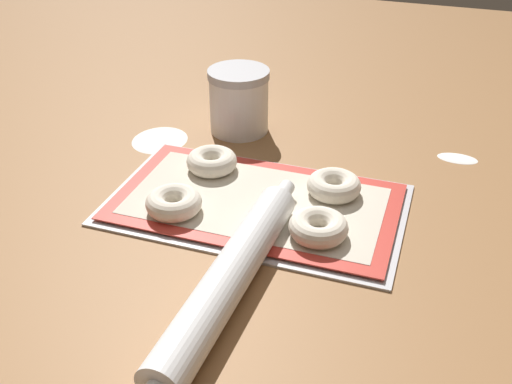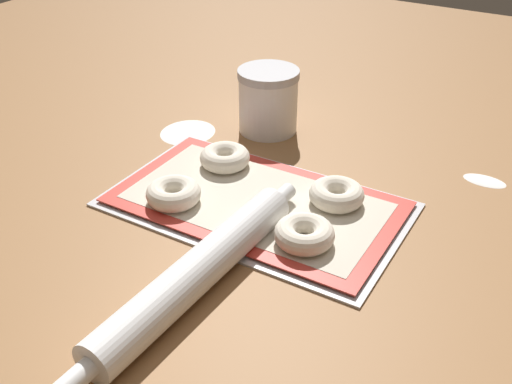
% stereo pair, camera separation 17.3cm
% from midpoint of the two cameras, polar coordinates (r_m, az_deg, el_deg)
% --- Properties ---
extents(ground_plane, '(2.80, 2.80, 0.00)m').
position_cam_midpoint_polar(ground_plane, '(1.01, -6.14, -1.77)').
color(ground_plane, olive).
extents(baking_tray, '(0.49, 0.29, 0.01)m').
position_cam_midpoint_polar(baking_tray, '(1.01, -4.92, -1.42)').
color(baking_tray, silver).
rests_on(baking_tray, ground_plane).
extents(baking_mat, '(0.47, 0.27, 0.00)m').
position_cam_midpoint_polar(baking_mat, '(1.00, -4.93, -1.16)').
color(baking_mat, red).
rests_on(baking_mat, baking_tray).
extents(bagel_front_left, '(0.09, 0.09, 0.03)m').
position_cam_midpoint_polar(bagel_front_left, '(0.99, -12.86, -1.27)').
color(bagel_front_left, silver).
rests_on(bagel_front_left, baking_mat).
extents(bagel_front_right, '(0.09, 0.09, 0.03)m').
position_cam_midpoint_polar(bagel_front_right, '(0.91, 0.57, -3.69)').
color(bagel_front_right, silver).
rests_on(bagel_front_right, baking_mat).
extents(bagel_back_left, '(0.09, 0.09, 0.03)m').
position_cam_midpoint_polar(bagel_back_left, '(1.09, -8.79, 2.69)').
color(bagel_back_left, silver).
rests_on(bagel_back_left, baking_mat).
extents(bagel_back_right, '(0.09, 0.09, 0.03)m').
position_cam_midpoint_polar(bagel_back_right, '(1.01, 2.61, 0.36)').
color(bagel_back_right, silver).
rests_on(bagel_back_right, baking_mat).
extents(flour_canister, '(0.12, 0.12, 0.13)m').
position_cam_midpoint_polar(flour_canister, '(1.23, -5.71, 8.49)').
color(flour_canister, white).
rests_on(flour_canister, ground_plane).
extents(rolling_pin, '(0.07, 0.50, 0.06)m').
position_cam_midpoint_polar(rolling_pin, '(0.82, -8.68, -8.40)').
color(rolling_pin, silver).
rests_on(rolling_pin, ground_plane).
extents(flour_patch_near, '(0.11, 0.12, 0.00)m').
position_cam_midpoint_polar(flour_patch_near, '(1.24, -13.14, 4.70)').
color(flour_patch_near, white).
rests_on(flour_patch_near, ground_plane).
extents(flour_patch_far, '(0.08, 0.04, 0.00)m').
position_cam_midpoint_polar(flour_patch_far, '(1.18, 14.80, 2.95)').
color(flour_patch_far, white).
rests_on(flour_patch_far, ground_plane).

